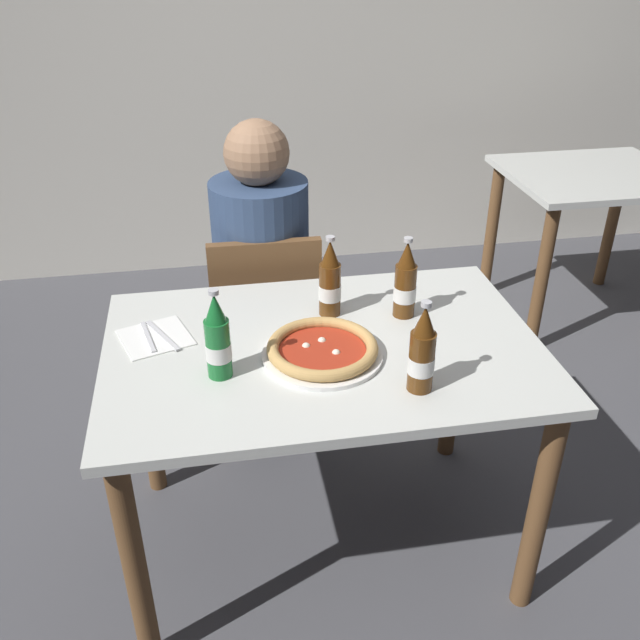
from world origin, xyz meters
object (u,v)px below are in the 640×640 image
at_px(napkin_with_cutlery, 156,337).
at_px(beer_bottle_right, 405,283).
at_px(chair_behind_table, 265,322).
at_px(pizza_margherita_near, 322,350).
at_px(beer_bottle_center, 218,340).
at_px(dining_table_main, 323,379).
at_px(diner_seated, 263,291).
at_px(beer_bottle_extra, 422,353).
at_px(beer_bottle_left, 330,282).
at_px(dining_table_background, 589,205).

bearing_deg(napkin_with_cutlery, beer_bottle_right, 0.58).
height_order(chair_behind_table, pizza_margherita_near, chair_behind_table).
distance_m(chair_behind_table, beer_bottle_center, 0.82).
bearing_deg(dining_table_main, beer_bottle_right, 25.05).
bearing_deg(dining_table_main, beer_bottle_center, -161.36).
height_order(dining_table_main, diner_seated, diner_seated).
distance_m(beer_bottle_center, napkin_with_cutlery, 0.29).
relative_size(chair_behind_table, beer_bottle_extra, 3.44).
relative_size(diner_seated, pizza_margherita_near, 3.72).
bearing_deg(beer_bottle_center, beer_bottle_left, 38.33).
distance_m(beer_bottle_extra, napkin_with_cutlery, 0.75).
relative_size(dining_table_main, beer_bottle_center, 4.86).
bearing_deg(dining_table_main, napkin_with_cutlery, 165.75).
bearing_deg(pizza_margherita_near, diner_seated, 97.37).
height_order(dining_table_main, chair_behind_table, chair_behind_table).
relative_size(diner_seated, beer_bottle_center, 4.89).
height_order(pizza_margherita_near, beer_bottle_left, beer_bottle_left).
bearing_deg(napkin_with_cutlery, dining_table_main, -14.25).
bearing_deg(diner_seated, beer_bottle_center, -103.44).
height_order(chair_behind_table, beer_bottle_right, beer_bottle_right).
xyz_separation_m(pizza_margherita_near, beer_bottle_right, (0.28, 0.18, 0.08)).
bearing_deg(dining_table_main, beer_bottle_extra, -50.48).
distance_m(beer_bottle_center, beer_bottle_extra, 0.51).
xyz_separation_m(chair_behind_table, beer_bottle_center, (-0.18, -0.71, 0.37)).
bearing_deg(chair_behind_table, beer_bottle_extra, 110.65).
distance_m(chair_behind_table, diner_seated, 0.11).
height_order(dining_table_main, beer_bottle_left, beer_bottle_left).
distance_m(pizza_margherita_near, beer_bottle_right, 0.34).
bearing_deg(dining_table_background, diner_seated, -159.81).
xyz_separation_m(beer_bottle_left, beer_bottle_extra, (0.15, -0.41, 0.00)).
relative_size(dining_table_main, chair_behind_table, 1.41).
xyz_separation_m(pizza_margherita_near, beer_bottle_center, (-0.27, -0.04, 0.08)).
distance_m(dining_table_main, dining_table_background, 1.96).
height_order(beer_bottle_left, beer_bottle_right, same).
bearing_deg(beer_bottle_left, beer_bottle_right, -12.16).
relative_size(pizza_margherita_near, beer_bottle_right, 1.32).
xyz_separation_m(beer_bottle_left, beer_bottle_center, (-0.34, -0.27, 0.00)).
bearing_deg(beer_bottle_center, chair_behind_table, 75.73).
distance_m(chair_behind_table, napkin_with_cutlery, 0.66).
height_order(dining_table_background, napkin_with_cutlery, napkin_with_cutlery).
height_order(chair_behind_table, beer_bottle_center, beer_bottle_center).
distance_m(chair_behind_table, pizza_margherita_near, 0.73).
bearing_deg(diner_seated, beer_bottle_left, -72.43).
height_order(diner_seated, beer_bottle_extra, diner_seated).
bearing_deg(diner_seated, dining_table_background, 20.19).
bearing_deg(napkin_with_cutlery, beer_bottle_left, 6.00).
distance_m(pizza_margherita_near, beer_bottle_center, 0.29).
relative_size(beer_bottle_right, napkin_with_cutlery, 1.08).
height_order(chair_behind_table, dining_table_background, chair_behind_table).
bearing_deg(diner_seated, beer_bottle_right, -55.51).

